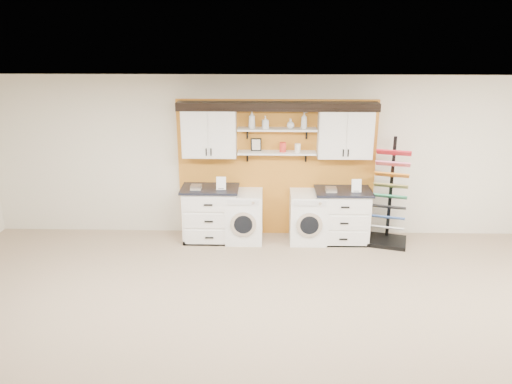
{
  "coord_description": "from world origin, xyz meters",
  "views": [
    {
      "loc": [
        -0.14,
        -4.38,
        3.6
      ],
      "look_at": [
        -0.31,
        2.3,
        1.33
      ],
      "focal_mm": 35.0,
      "sensor_mm": 36.0,
      "label": 1
    }
  ],
  "objects_px": {
    "base_cabinet_left": "(211,214)",
    "dryer": "(308,217)",
    "washer": "(244,216)",
    "sample_rack": "(389,212)",
    "base_cabinet_right": "(342,215)"
  },
  "relations": [
    {
      "from": "base_cabinet_left",
      "to": "washer",
      "type": "bearing_deg",
      "value": -0.33
    },
    {
      "from": "washer",
      "to": "sample_rack",
      "type": "relative_size",
      "value": 0.48
    },
    {
      "from": "base_cabinet_right",
      "to": "dryer",
      "type": "relative_size",
      "value": 1.09
    },
    {
      "from": "base_cabinet_left",
      "to": "dryer",
      "type": "height_order",
      "value": "base_cabinet_left"
    },
    {
      "from": "dryer",
      "to": "sample_rack",
      "type": "bearing_deg",
      "value": -2.55
    },
    {
      "from": "base_cabinet_left",
      "to": "dryer",
      "type": "distance_m",
      "value": 1.68
    },
    {
      "from": "base_cabinet_left",
      "to": "dryer",
      "type": "xyz_separation_m",
      "value": [
        1.68,
        -0.0,
        -0.04
      ]
    },
    {
      "from": "sample_rack",
      "to": "dryer",
      "type": "bearing_deg",
      "value": -166.7
    },
    {
      "from": "base_cabinet_left",
      "to": "washer",
      "type": "height_order",
      "value": "base_cabinet_left"
    },
    {
      "from": "dryer",
      "to": "washer",
      "type": "bearing_deg",
      "value": 180.0
    },
    {
      "from": "washer",
      "to": "base_cabinet_right",
      "type": "bearing_deg",
      "value": 0.12
    },
    {
      "from": "base_cabinet_left",
      "to": "base_cabinet_right",
      "type": "relative_size",
      "value": 1.03
    },
    {
      "from": "sample_rack",
      "to": "base_cabinet_right",
      "type": "bearing_deg",
      "value": -168.84
    },
    {
      "from": "base_cabinet_right",
      "to": "sample_rack",
      "type": "height_order",
      "value": "sample_rack"
    },
    {
      "from": "washer",
      "to": "dryer",
      "type": "distance_m",
      "value": 1.1
    }
  ]
}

